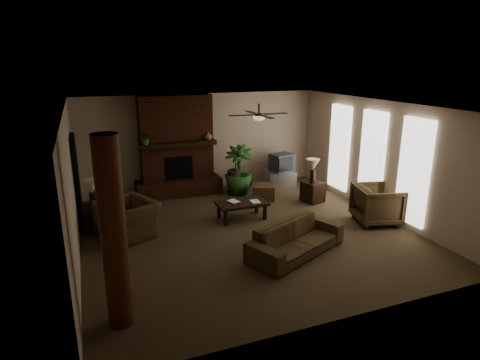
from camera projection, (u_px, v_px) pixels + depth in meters
name	position (u px, v px, depth m)	size (l,w,h in m)	color
room_shell	(247.00, 172.00, 8.76)	(7.00, 7.00, 7.00)	#4F3E27
fireplace	(177.00, 155.00, 11.43)	(2.40, 0.70, 2.80)	#492213
windows	(372.00, 158.00, 10.15)	(0.08, 3.65, 2.35)	white
log_column	(114.00, 235.00, 5.59)	(0.36, 0.36, 2.80)	#572D15
doorway	(77.00, 181.00, 9.27)	(0.10, 1.00, 2.10)	black
ceiling_fan	(259.00, 116.00, 8.85)	(1.35, 1.35, 0.37)	#301D15
sofa	(296.00, 234.00, 8.01)	(2.17, 0.63, 0.85)	#4A381F
armchair_left	(127.00, 213.00, 8.83)	(1.20, 0.78, 1.05)	#4A381F
armchair_right	(377.00, 203.00, 9.54)	(0.96, 0.90, 0.99)	#4A381F
coffee_table	(242.00, 204.00, 9.79)	(1.20, 0.70, 0.43)	black
ottoman	(263.00, 192.00, 11.28)	(0.60, 0.60, 0.40)	#4A381F
tv_stand	(280.00, 179.00, 12.30)	(0.85, 0.50, 0.50)	#B4B4B6
tv	(282.00, 162.00, 12.20)	(0.74, 0.64, 0.52)	#363638
floor_vase	(233.00, 180.00, 11.61)	(0.34, 0.34, 0.77)	#2F1F1A
floor_plant	(238.00, 181.00, 11.65)	(0.78, 1.40, 0.78)	#285522
side_table_left	(95.00, 218.00, 9.19)	(0.50, 0.50, 0.55)	black
lamp_left	(92.00, 188.00, 8.94)	(0.36, 0.36, 0.65)	#301D15
side_table_right	(313.00, 192.00, 11.03)	(0.50, 0.50, 0.55)	black
lamp_right	(313.00, 166.00, 10.78)	(0.45, 0.45, 0.65)	#301D15
mantel_plant	(145.00, 139.00, 10.68)	(0.38, 0.42, 0.33)	#285522
mantel_vase	(208.00, 136.00, 11.34)	(0.22, 0.23, 0.22)	brown
book_a	(230.00, 197.00, 9.67)	(0.22, 0.03, 0.29)	#999999
book_b	(251.00, 197.00, 9.70)	(0.21, 0.02, 0.29)	#999999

